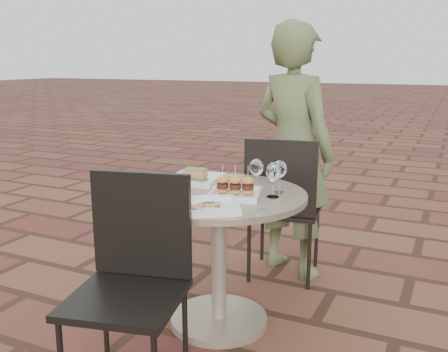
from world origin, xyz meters
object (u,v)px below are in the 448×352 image
at_px(plate_salmon, 195,178).
at_px(plate_tuna, 209,206).
at_px(chair_near, 133,267).
at_px(cafe_table, 219,238).
at_px(chair_far, 283,198).
at_px(diner, 293,152).
at_px(plate_sliders, 235,190).

relative_size(plate_salmon, plate_tuna, 0.82).
bearing_deg(chair_near, cafe_table, 68.36).
xyz_separation_m(cafe_table, plate_salmon, (-0.22, 0.16, 0.27)).
bearing_deg(chair_far, diner, -100.34).
distance_m(plate_salmon, plate_sliders, 0.38).
relative_size(cafe_table, chair_near, 0.97).
height_order(chair_far, plate_salmon, chair_far).
distance_m(plate_salmon, plate_tuna, 0.53).
relative_size(cafe_table, plate_tuna, 2.50).
bearing_deg(plate_tuna, plate_sliders, 85.22).
bearing_deg(cafe_table, chair_far, 79.65).
height_order(diner, plate_salmon, diner).
distance_m(diner, plate_sliders, 0.88).
xyz_separation_m(chair_far, plate_salmon, (-0.34, -0.51, 0.20)).
height_order(cafe_table, diner, diner).
xyz_separation_m(plate_sliders, plate_tuna, (-0.02, -0.25, -0.02)).
relative_size(chair_far, diner, 0.57).
height_order(cafe_table, plate_sliders, plate_sliders).
bearing_deg(diner, plate_sliders, 110.15).
bearing_deg(plate_salmon, plate_sliders, -30.23).
bearing_deg(diner, plate_salmon, 84.56).
height_order(chair_near, diner, diner).
bearing_deg(plate_sliders, chair_far, 88.67).
bearing_deg(chair_near, plate_tuna, 49.02).
relative_size(chair_far, chair_near, 1.00).
bearing_deg(chair_near, plate_sliders, 58.20).
distance_m(cafe_table, chair_far, 0.68).
xyz_separation_m(diner, plate_tuna, (-0.04, -1.12, -0.07)).
xyz_separation_m(chair_far, chair_near, (-0.22, -1.29, 0.00)).
xyz_separation_m(chair_near, plate_salmon, (-0.12, 0.78, 0.20)).
bearing_deg(plate_salmon, plate_tuna, -55.10).
bearing_deg(diner, cafe_table, 102.95).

